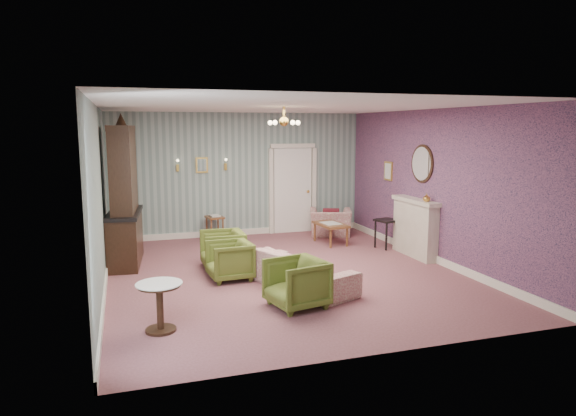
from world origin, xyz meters
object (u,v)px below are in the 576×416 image
object	(u,v)px
olive_chair_c	(223,248)
pedestal_table	(160,307)
sofa_chintz	(301,264)
wingback_chair	(330,218)
olive_chair_b	(230,259)
olive_chair_a	(296,281)
fireplace	(415,228)
dresser	(123,192)
coffee_table	(331,233)
side_table_black	(386,234)

from	to	relation	value
olive_chair_c	pedestal_table	world-z (taller)	olive_chair_c
olive_chair_c	sofa_chintz	bearing A→B (deg)	32.76
pedestal_table	wingback_chair	bearing A→B (deg)	48.37
olive_chair_b	olive_chair_a	bearing A→B (deg)	17.29
sofa_chintz	wingback_chair	size ratio (longest dim) A/B	2.04
olive_chair_a	fireplace	world-z (taller)	fireplace
sofa_chintz	dresser	xyz separation A→B (m)	(-2.66, 2.41, 0.99)
wingback_chair	dresser	world-z (taller)	dresser
coffee_table	side_table_black	bearing A→B (deg)	-39.10
olive_chair_a	coffee_table	xyz separation A→B (m)	(2.04, 3.67, -0.15)
fireplace	coffee_table	bearing A→B (deg)	127.11
wingback_chair	side_table_black	bearing A→B (deg)	130.90
wingback_chair	fireplace	distance (m)	2.55
coffee_table	pedestal_table	bearing A→B (deg)	-134.77
coffee_table	side_table_black	world-z (taller)	side_table_black
sofa_chintz	dresser	size ratio (longest dim) A/B	0.71
sofa_chintz	dresser	world-z (taller)	dresser
dresser	coffee_table	bearing A→B (deg)	11.17
olive_chair_a	dresser	world-z (taller)	dresser
olive_chair_b	wingback_chair	world-z (taller)	wingback_chair
olive_chair_b	fireplace	distance (m)	3.88
wingback_chair	olive_chair_c	bearing A→B (deg)	55.57
olive_chair_a	wingback_chair	bearing A→B (deg)	139.94
fireplace	olive_chair_a	bearing A→B (deg)	-146.57
wingback_chair	side_table_black	distance (m)	1.75
coffee_table	dresser	bearing A→B (deg)	-174.57
wingback_chair	dresser	bearing A→B (deg)	35.42
olive_chair_a	dresser	size ratio (longest dim) A/B	0.28
olive_chair_a	side_table_black	bearing A→B (deg)	121.65
coffee_table	side_table_black	xyz separation A→B (m)	(0.96, -0.78, 0.08)
dresser	fireplace	distance (m)	5.68
olive_chair_a	sofa_chintz	world-z (taller)	olive_chair_a
sofa_chintz	side_table_black	bearing A→B (deg)	-73.88
olive_chair_a	fireplace	distance (m)	3.85
olive_chair_a	fireplace	bearing A→B (deg)	111.20
pedestal_table	fireplace	bearing A→B (deg)	25.46
wingback_chair	dresser	size ratio (longest dim) A/B	0.35
pedestal_table	olive_chair_c	bearing A→B (deg)	64.38
olive_chair_b	olive_chair_c	world-z (taller)	olive_chair_c
sofa_chintz	coffee_table	xyz separation A→B (m)	(1.68, 2.82, -0.15)
olive_chair_c	side_table_black	xyz separation A→B (m)	(3.62, 0.49, -0.07)
side_table_black	pedestal_table	distance (m)	5.88
dresser	side_table_black	distance (m)	5.42
olive_chair_a	olive_chair_c	world-z (taller)	olive_chair_a
olive_chair_a	wingback_chair	world-z (taller)	wingback_chair
olive_chair_a	olive_chair_b	size ratio (longest dim) A/B	1.07
olive_chair_c	side_table_black	world-z (taller)	olive_chair_c
side_table_black	olive_chair_b	bearing A→B (deg)	-161.23
olive_chair_b	fireplace	size ratio (longest dim) A/B	0.51
fireplace	side_table_black	world-z (taller)	fireplace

